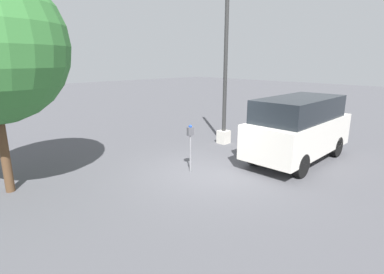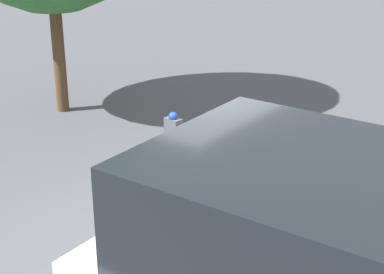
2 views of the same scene
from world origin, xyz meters
TOP-DOWN VIEW (x-y plane):
  - ground_plane at (0.00, 0.00)m, footprint 80.00×80.00m
  - parking_meter_near at (-0.28, 0.38)m, footprint 0.21×0.14m

SIDE VIEW (x-z plane):
  - ground_plane at x=0.00m, z-range 0.00..0.00m
  - parking_meter_near at x=-0.28m, z-range 0.36..1.89m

